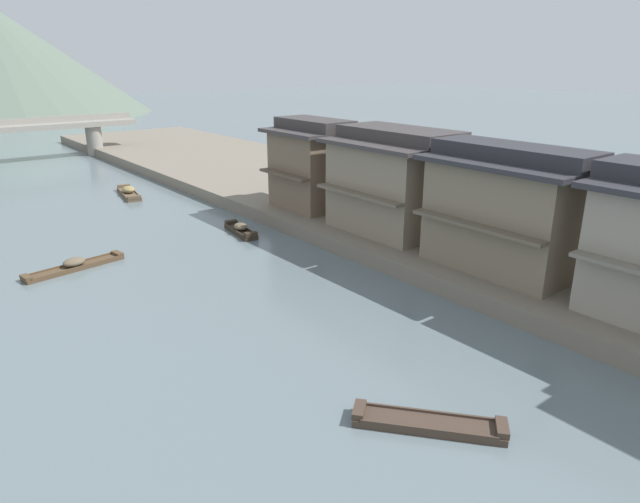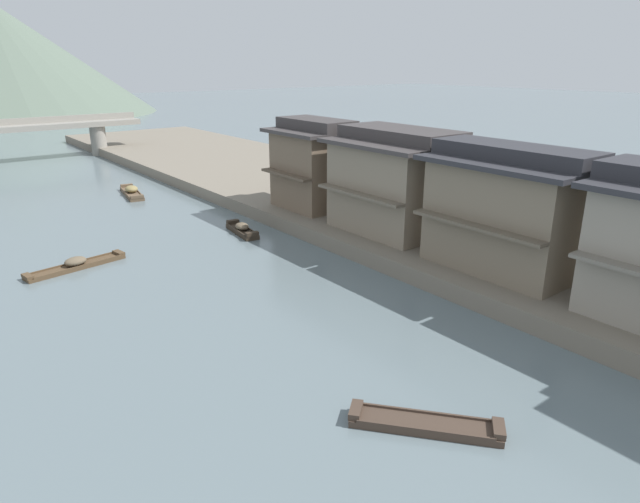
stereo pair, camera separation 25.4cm
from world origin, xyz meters
The scene contains 9 objects.
riverbank_right centered at (16.02, 30.00, 0.47)m, with size 18.00×110.00×0.93m, color slate.
boat_moored_nearest centered at (-1.17, 10.65, 0.15)m, with size 3.76×4.23×0.44m.
boat_moored_second centered at (-5.83, 31.96, 0.21)m, with size 5.50×1.84×0.65m.
boat_moored_third centered at (4.70, 32.04, 0.27)m, with size 1.37×3.71×0.73m.
boat_moored_far centered at (2.83, 47.36, 0.29)m, with size 1.99×5.26×0.83m.
house_waterfront_tall centered at (10.74, 16.34, 3.93)m, with size 5.58×8.04×6.14m.
house_waterfront_narrow centered at (11.41, 24.51, 3.93)m, with size 6.92×7.67×6.14m.
house_waterfront_far centered at (10.78, 31.98, 3.95)m, with size 5.66×5.92×6.14m.
stone_bridge centered at (0.00, 70.74, 3.08)m, with size 24.52×2.40×4.75m.
Camera 1 is at (-12.83, 1.30, 10.85)m, focal length 31.13 mm.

